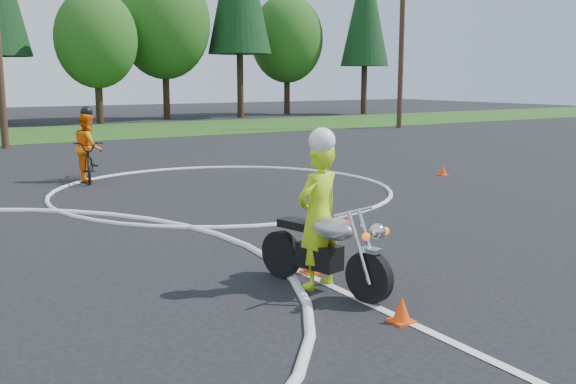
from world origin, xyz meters
TOP-DOWN VIEW (x-y plane):
  - primary_motorcycle at (5.86, 0.65)m, footprint 0.80×2.08m
  - rider_primary_grp at (5.85, 0.79)m, footprint 0.77×0.60m
  - rider_second_grp at (5.67, 11.20)m, footprint 1.19×2.15m
  - traffic_cones at (6.62, 1.85)m, footprint 15.68×8.58m
  - treeline at (14.78, 34.61)m, footprint 38.20×8.10m

SIDE VIEW (x-z plane):
  - traffic_cones at x=6.62m, z-range -0.01..0.29m
  - primary_motorcycle at x=5.86m, z-range -0.02..1.10m
  - rider_second_grp at x=5.67m, z-range -0.29..1.67m
  - rider_primary_grp at x=5.85m, z-range -0.04..2.03m
  - treeline at x=14.78m, z-range -0.64..13.88m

